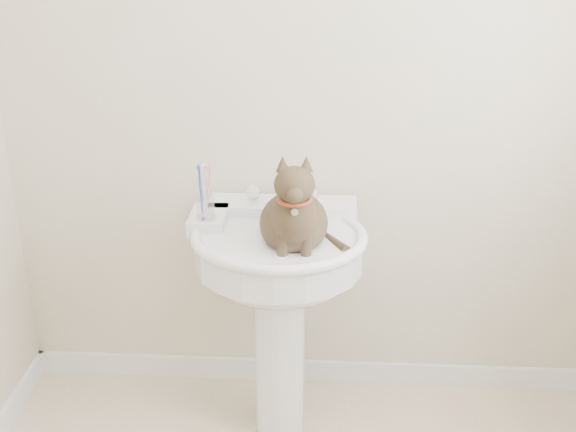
# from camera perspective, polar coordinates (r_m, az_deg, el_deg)

# --- Properties ---
(wall_back) EXTENTS (2.20, 0.00, 2.50)m
(wall_back) POSITION_cam_1_polar(r_m,az_deg,el_deg) (2.48, 1.87, 11.30)
(wall_back) COLOR beige
(wall_back) RESTS_ON ground
(baseboard_back) EXTENTS (2.20, 0.02, 0.09)m
(baseboard_back) POSITION_cam_1_polar(r_m,az_deg,el_deg) (2.97, 1.56, -12.09)
(baseboard_back) COLOR white
(baseboard_back) RESTS_ON floor
(pedestal_sink) EXTENTS (0.59, 0.58, 0.82)m
(pedestal_sink) POSITION_cam_1_polar(r_m,az_deg,el_deg) (2.42, -0.76, -4.42)
(pedestal_sink) COLOR white
(pedestal_sink) RESTS_ON floor
(faucet) EXTENTS (0.28, 0.12, 0.14)m
(faucet) POSITION_cam_1_polar(r_m,az_deg,el_deg) (2.46, -0.49, 1.65)
(faucet) COLOR silver
(faucet) RESTS_ON pedestal_sink
(soap_bar) EXTENTS (0.09, 0.06, 0.03)m
(soap_bar) POSITION_cam_1_polar(r_m,az_deg,el_deg) (2.54, 1.05, 1.79)
(soap_bar) COLOR #F54F39
(soap_bar) RESTS_ON pedestal_sink
(toothbrush_cup) EXTENTS (0.07, 0.07, 0.19)m
(toothbrush_cup) POSITION_cam_1_polar(r_m,az_deg,el_deg) (2.37, -6.57, 0.87)
(toothbrush_cup) COLOR silver
(toothbrush_cup) RESTS_ON pedestal_sink
(cat) EXTENTS (0.24, 0.30, 0.44)m
(cat) POSITION_cam_1_polar(r_m,az_deg,el_deg) (2.25, 0.50, -0.13)
(cat) COLOR #4A3825
(cat) RESTS_ON pedestal_sink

